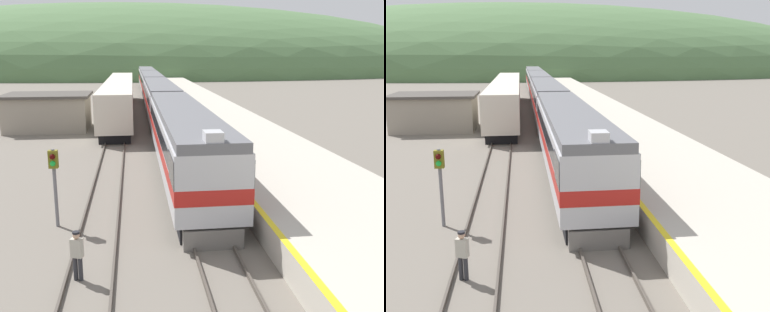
# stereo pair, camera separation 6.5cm
# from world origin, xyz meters

# --- Properties ---
(track_main) EXTENTS (1.52, 180.00, 0.16)m
(track_main) POSITION_xyz_m (0.00, 70.00, 0.08)
(track_main) COLOR #4C443D
(track_main) RESTS_ON ground
(track_siding) EXTENTS (1.52, 180.00, 0.16)m
(track_siding) POSITION_xyz_m (-4.23, 70.00, 0.08)
(track_siding) COLOR #4C443D
(track_siding) RESTS_ON ground
(platform) EXTENTS (7.16, 140.00, 1.11)m
(platform) POSITION_xyz_m (5.39, 50.00, 0.55)
(platform) COLOR #BCB5A5
(platform) RESTS_ON ground
(distant_hills) EXTENTS (237.10, 106.70, 45.25)m
(distant_hills) POSITION_xyz_m (0.00, 158.62, 0.00)
(distant_hills) COLOR #517547
(distant_hills) RESTS_ON ground
(station_shed) EXTENTS (7.59, 5.96, 3.27)m
(station_shed) POSITION_xyz_m (-10.39, 41.25, 1.65)
(station_shed) COLOR gray
(station_shed) RESTS_ON ground
(express_train_lead_car) EXTENTS (2.86, 20.50, 4.26)m
(express_train_lead_car) POSITION_xyz_m (0.00, 23.97, 2.14)
(express_train_lead_car) COLOR black
(express_train_lead_car) RESTS_ON ground
(carriage_second) EXTENTS (2.85, 20.50, 3.90)m
(carriage_second) POSITION_xyz_m (0.00, 45.58, 2.13)
(carriage_second) COLOR black
(carriage_second) RESTS_ON ground
(carriage_third) EXTENTS (2.85, 20.50, 3.90)m
(carriage_third) POSITION_xyz_m (0.00, 66.96, 2.13)
(carriage_third) COLOR black
(carriage_third) RESTS_ON ground
(carriage_fourth) EXTENTS (2.85, 20.50, 3.90)m
(carriage_fourth) POSITION_xyz_m (0.00, 88.34, 2.13)
(carriage_fourth) COLOR black
(carriage_fourth) RESTS_ON ground
(siding_train) EXTENTS (2.90, 36.67, 3.85)m
(siding_train) POSITION_xyz_m (-4.23, 51.25, 1.99)
(siding_train) COLOR black
(siding_train) RESTS_ON ground
(signal_post_siding) EXTENTS (0.36, 0.42, 3.22)m
(signal_post_siding) POSITION_xyz_m (-5.92, 17.06, 2.33)
(signal_post_siding) COLOR slate
(signal_post_siding) RESTS_ON ground
(track_worker) EXTENTS (0.41, 0.33, 1.61)m
(track_worker) POSITION_xyz_m (-4.56, 12.43, 0.91)
(track_worker) COLOR #2D2D33
(track_worker) RESTS_ON ground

